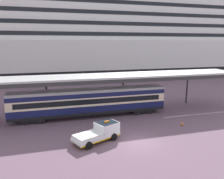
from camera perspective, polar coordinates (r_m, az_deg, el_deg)
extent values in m
plane|color=#6F5367|center=(25.15, 6.84, -13.12)|extent=(400.00, 400.00, 0.00)
cube|color=black|center=(72.09, -11.94, 4.35)|extent=(164.67, 26.72, 3.41)
cube|color=silver|center=(71.62, -12.13, 8.87)|extent=(164.67, 26.72, 7.96)
cube|color=silver|center=(71.59, -12.32, 13.18)|extent=(151.50, 24.58, 2.81)
cube|color=black|center=(59.40, -11.52, 13.72)|extent=(144.91, 0.12, 1.01)
cube|color=silver|center=(71.74, -12.42, 15.42)|extent=(145.44, 23.60, 2.81)
cube|color=black|center=(60.07, -11.67, 16.38)|extent=(139.12, 0.12, 1.01)
cube|color=silver|center=(71.99, -12.52, 17.65)|extent=(139.38, 22.62, 2.81)
cube|color=black|center=(60.86, -11.83, 18.97)|extent=(133.32, 0.12, 1.01)
cube|color=silver|center=(72.35, -12.62, 19.86)|extent=(133.32, 21.63, 2.81)
cube|color=#B9B9B9|center=(32.37, -5.85, 3.25)|extent=(47.81, 5.64, 0.25)
cube|color=#303030|center=(29.78, -4.91, 1.81)|extent=(47.81, 0.20, 0.50)
cylinder|color=#303030|center=(34.82, -16.19, -1.54)|extent=(0.28, 0.28, 5.69)
cylinder|color=#303030|center=(36.67, 2.81, -0.44)|extent=(0.28, 0.28, 5.69)
cylinder|color=#303030|center=(41.99, 18.46, 0.52)|extent=(0.28, 0.28, 5.69)
cube|color=black|center=(32.97, -5.51, -5.44)|extent=(22.13, 2.80, 0.40)
cube|color=#141947|center=(32.79, -5.54, -4.36)|extent=(22.13, 2.80, 0.90)
cube|color=beige|center=(32.52, -5.57, -2.58)|extent=(22.13, 2.80, 1.20)
cube|color=black|center=(31.20, -5.12, -3.08)|extent=(20.36, 0.08, 0.72)
cube|color=#141947|center=(32.31, -5.60, -1.03)|extent=(22.13, 2.80, 0.60)
cube|color=#AAAAAA|center=(32.21, -5.62, -0.20)|extent=(22.13, 2.69, 0.36)
cube|color=black|center=(32.71, -19.46, -6.95)|extent=(3.20, 2.35, 0.50)
cylinder|color=black|center=(31.69, -21.21, -7.73)|extent=(0.84, 0.12, 0.84)
cylinder|color=black|center=(31.55, -17.93, -7.58)|extent=(0.84, 0.12, 0.84)
cube|color=black|center=(35.31, 7.37, -5.01)|extent=(3.20, 2.35, 0.50)
cylinder|color=black|center=(33.95, 6.74, -5.73)|extent=(0.84, 0.12, 0.84)
cylinder|color=black|center=(34.66, 9.51, -5.45)|extent=(0.84, 0.12, 0.84)
cube|color=white|center=(24.98, -4.01, -11.78)|extent=(5.56, 3.94, 0.36)
cube|color=#F2B20C|center=(25.03, -4.00, -12.05)|extent=(5.57, 3.96, 0.12)
cube|color=white|center=(25.52, -1.34, -9.47)|extent=(2.87, 2.68, 1.10)
cube|color=#19232D|center=(25.39, -1.35, -8.73)|extent=(2.65, 2.53, 0.44)
cube|color=orange|center=(25.30, -1.35, -8.14)|extent=(0.59, 0.41, 0.16)
cube|color=white|center=(24.30, -6.05, -11.59)|extent=(3.44, 2.94, 0.36)
cylinder|color=black|center=(26.71, -2.34, -10.59)|extent=(0.83, 0.55, 0.80)
cylinder|color=black|center=(25.27, 0.49, -11.91)|extent=(0.83, 0.55, 0.80)
cylinder|color=black|center=(24.99, -8.54, -12.33)|extent=(0.83, 0.55, 0.80)
cylinder|color=black|center=(23.45, -5.91, -13.93)|extent=(0.83, 0.55, 0.80)
cube|color=black|center=(29.74, 1.49, -9.00)|extent=(0.36, 0.36, 0.04)
cone|color=#EA590F|center=(29.63, 1.50, -8.42)|extent=(0.30, 0.30, 0.60)
cylinder|color=white|center=(29.62, 1.50, -8.36)|extent=(0.17, 0.17, 0.08)
cube|color=black|center=(30.99, 17.34, -8.69)|extent=(0.36, 0.36, 0.04)
cone|color=#EA590F|center=(30.88, 17.38, -8.15)|extent=(0.30, 0.30, 0.57)
cylinder|color=white|center=(30.88, 17.38, -8.10)|extent=(0.17, 0.17, 0.08)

